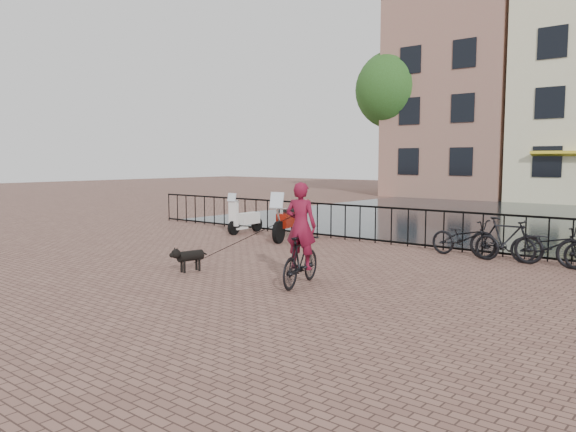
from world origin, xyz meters
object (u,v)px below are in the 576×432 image
Objects in this scene: dog at (190,259)px; cyclist at (301,240)px; motorcycle at (290,215)px; scooter at (245,212)px.

cyclist is at bearing 20.18° from dog.
motorcycle is at bearing 115.74° from dog.
motorcycle reaches higher than dog.
cyclist is at bearing -63.99° from motorcycle.
cyclist is 5.90m from motorcycle.
dog is 5.08m from motorcycle.
scooter is (-5.91, 4.68, -0.18)m from cyclist.
dog is at bearing -89.84° from motorcycle.
motorcycle is (-3.89, 4.43, -0.12)m from cyclist.
motorcycle is at bearing -63.74° from cyclist.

